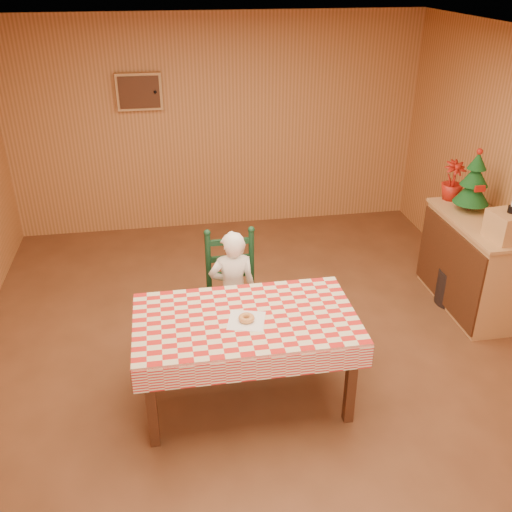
# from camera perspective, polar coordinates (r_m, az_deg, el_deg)

# --- Properties ---
(ground) EXTENTS (6.00, 6.00, 0.00)m
(ground) POSITION_cam_1_polar(r_m,az_deg,el_deg) (5.02, 0.39, -10.72)
(ground) COLOR brown
(ground) RESTS_ON ground
(cabin_walls) EXTENTS (5.10, 6.05, 2.65)m
(cabin_walls) POSITION_cam_1_polar(r_m,az_deg,el_deg) (4.64, -0.73, 11.53)
(cabin_walls) COLOR #C07D45
(cabin_walls) RESTS_ON ground
(dining_table) EXTENTS (1.66, 0.96, 0.77)m
(dining_table) POSITION_cam_1_polar(r_m,az_deg,el_deg) (4.26, -1.05, -7.04)
(dining_table) COLOR #4B2614
(dining_table) RESTS_ON ground
(ladder_chair) EXTENTS (0.44, 0.40, 1.08)m
(ladder_chair) POSITION_cam_1_polar(r_m,az_deg,el_deg) (5.02, -2.39, -3.72)
(ladder_chair) COLOR #10321A
(ladder_chair) RESTS_ON ground
(seated_child) EXTENTS (0.41, 0.27, 1.12)m
(seated_child) POSITION_cam_1_polar(r_m,az_deg,el_deg) (4.94, -2.32, -3.47)
(seated_child) COLOR white
(seated_child) RESTS_ON ground
(napkin) EXTENTS (0.32, 0.32, 0.00)m
(napkin) POSITION_cam_1_polar(r_m,az_deg,el_deg) (4.18, -0.96, -6.48)
(napkin) COLOR white
(napkin) RESTS_ON dining_table
(donut) EXTENTS (0.16, 0.16, 0.04)m
(donut) POSITION_cam_1_polar(r_m,az_deg,el_deg) (4.16, -0.96, -6.23)
(donut) COLOR #DA914E
(donut) RESTS_ON napkin
(shelf_unit) EXTENTS (0.54, 1.24, 0.93)m
(shelf_unit) POSITION_cam_1_polar(r_m,az_deg,el_deg) (5.95, 20.82, -0.74)
(shelf_unit) COLOR tan
(shelf_unit) RESTS_ON ground
(crate) EXTENTS (0.33, 0.33, 0.25)m
(crate) POSITION_cam_1_polar(r_m,az_deg,el_deg) (5.41, 23.91, 2.78)
(crate) COLOR tan
(crate) RESTS_ON shelf_unit
(christmas_tree) EXTENTS (0.34, 0.34, 0.62)m
(christmas_tree) POSITION_cam_1_polar(r_m,az_deg,el_deg) (5.86, 20.96, 6.84)
(christmas_tree) COLOR #4B2614
(christmas_tree) RESTS_ON shelf_unit
(flower_arrangement) EXTENTS (0.24, 0.24, 0.40)m
(flower_arrangement) POSITION_cam_1_polar(r_m,az_deg,el_deg) (6.10, 19.09, 7.15)
(flower_arrangement) COLOR #A3190F
(flower_arrangement) RESTS_ON shelf_unit
(storage_bin) EXTENTS (0.39, 0.39, 0.36)m
(storage_bin) POSITION_cam_1_polar(r_m,az_deg,el_deg) (6.07, 19.29, -2.94)
(storage_bin) COLOR black
(storage_bin) RESTS_ON ground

